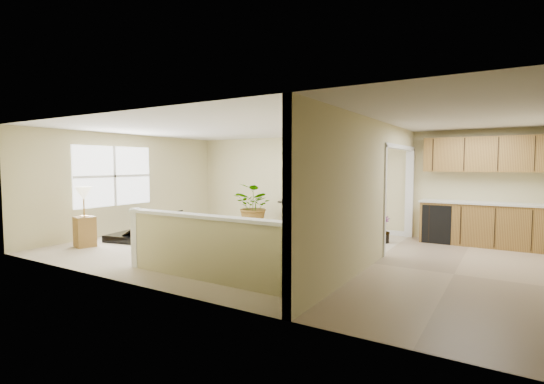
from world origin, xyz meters
The scene contains 19 objects.
floor centered at (0.00, 0.00, 0.00)m, with size 9.00×9.00×0.00m, color tan.
back_wall centered at (0.00, 3.00, 1.25)m, with size 9.00×0.04×2.50m, color #C0B683.
front_wall centered at (0.00, -3.00, 1.25)m, with size 9.00×0.04×2.50m, color #C0B683.
left_wall centered at (-4.50, 0.00, 1.25)m, with size 0.04×6.00×2.50m, color #C0B683.
ceiling centered at (0.00, 0.00, 2.50)m, with size 9.00×6.00×0.04m, color silver.
kitchen_vinyl centered at (3.15, 0.00, 0.00)m, with size 2.70×6.00×0.01m, color tan.
interior_partition centered at (1.80, 0.25, 1.22)m, with size 0.18×5.99×2.50m.
pony_half_wall centered at (0.08, -2.30, 0.52)m, with size 3.42×0.22×1.00m.
left_window centered at (-4.49, -0.50, 1.45)m, with size 0.05×2.15×1.45m, color white.
wall_art_left centered at (-0.95, 2.97, 1.75)m, with size 0.48×0.04×0.58m.
wall_mirror centered at (0.30, 2.97, 1.80)m, with size 0.55×0.04×0.55m.
kitchen_cabinets centered at (3.19, 2.73, 0.87)m, with size 2.36×0.65×2.33m.
piano centered at (-3.29, -0.39, 0.60)m, with size 1.99×2.01×1.43m.
piano_bench centered at (-1.79, -0.22, 0.26)m, with size 0.40×0.79×0.53m, color black.
loveseat centered at (-0.07, 2.37, 0.31)m, with size 1.49×0.94×0.80m.
accent_table centered at (-1.38, 2.65, 0.46)m, with size 0.50×0.50×0.73m.
palm_plant centered at (-2.10, 2.15, 0.60)m, with size 1.28×1.17×1.22m.
small_plant centered at (1.45, 1.95, 0.25)m, with size 0.43×0.43×0.59m.
lamp_stand centered at (-3.78, -1.77, 0.54)m, with size 0.46×0.46×1.27m.
Camera 1 is at (3.89, -6.71, 1.73)m, focal length 26.00 mm.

